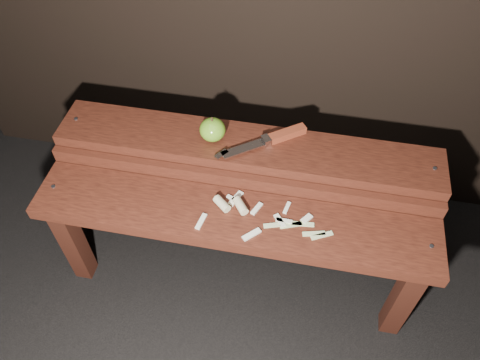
% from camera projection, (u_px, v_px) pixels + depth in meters
% --- Properties ---
extents(ground, '(60.00, 60.00, 0.00)m').
position_uv_depth(ground, '(237.00, 271.00, 1.71)').
color(ground, black).
extents(bench_front_tier, '(1.20, 0.20, 0.42)m').
position_uv_depth(bench_front_tier, '(232.00, 231.00, 1.40)').
color(bench_front_tier, black).
rests_on(bench_front_tier, ground).
extents(bench_rear_tier, '(1.20, 0.21, 0.50)m').
position_uv_depth(bench_rear_tier, '(246.00, 163.00, 1.50)').
color(bench_rear_tier, black).
rests_on(bench_rear_tier, ground).
extents(apple, '(0.08, 0.08, 0.08)m').
position_uv_depth(apple, '(212.00, 130.00, 1.42)').
color(apple, '#5D911D').
rests_on(apple, bench_rear_tier).
extents(knife, '(0.26, 0.19, 0.03)m').
position_uv_depth(knife, '(276.00, 138.00, 1.43)').
color(knife, maroon).
rests_on(knife, bench_rear_tier).
extents(apple_scraps, '(0.39, 0.17, 0.03)m').
position_uv_depth(apple_scraps, '(248.00, 211.00, 1.36)').
color(apple_scraps, beige).
rests_on(apple_scraps, bench_front_tier).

